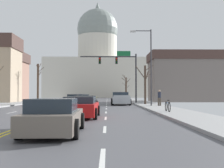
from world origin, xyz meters
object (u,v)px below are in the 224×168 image
object	(u,v)px
sedan_near_02	(84,104)
bicycle_parked	(168,106)
sedan_oncoming_02	(85,97)
sedan_near_03	(81,108)
sedan_near_01	(88,102)
street_lamp_right	(148,60)
pickup_truck_near_00	(121,99)
sedan_oncoming_00	(73,99)
sedan_oncoming_01	(78,98)
sedan_near_04	(54,117)
signal_gantry	(121,66)
pedestrian_00	(159,97)

from	to	relation	value
sedan_near_02	bicycle_parked	size ratio (longest dim) A/B	2.63
sedan_near_02	sedan_oncoming_02	distance (m)	46.26
sedan_near_03	sedan_near_01	bearing A→B (deg)	91.68
street_lamp_right	sedan_near_02	distance (m)	10.56
pickup_truck_near_00	sedan_oncoming_00	size ratio (longest dim) A/B	1.19
street_lamp_right	sedan_oncoming_01	bearing A→B (deg)	111.10
sedan_near_02	sedan_oncoming_01	xyz separation A→B (m)	(-3.71, 32.97, 0.02)
sedan_near_02	sedan_near_04	bearing A→B (deg)	-90.18
street_lamp_right	sedan_oncoming_02	distance (m)	40.10
sedan_near_01	bicycle_parked	world-z (taller)	sedan_near_01
signal_gantry	sedan_oncoming_00	size ratio (longest dim) A/B	1.78
signal_gantry	sedan_near_02	bearing A→B (deg)	-101.73
street_lamp_right	sedan_near_03	xyz separation A→B (m)	(-5.89, -13.51, -4.30)
pedestrian_00	bicycle_parked	world-z (taller)	pedestrian_00
sedan_oncoming_01	sedan_oncoming_02	xyz separation A→B (m)	(0.35, 13.16, -0.04)
sedan_near_02	sedan_oncoming_01	bearing A→B (deg)	96.43
pickup_truck_near_00	bicycle_parked	world-z (taller)	pickup_truck_near_00
sedan_oncoming_02	pedestrian_00	size ratio (longest dim) A/B	2.78
sedan_oncoming_00	sedan_oncoming_01	bearing A→B (deg)	91.00
sedan_oncoming_02	street_lamp_right	bearing A→B (deg)	-76.20
sedan_near_03	sedan_oncoming_02	bearing A→B (deg)	93.97
sedan_oncoming_01	signal_gantry	bearing A→B (deg)	-64.15
sedan_near_03	sedan_near_04	world-z (taller)	sedan_near_04
pickup_truck_near_00	sedan_near_03	distance (m)	19.34
sedan_near_01	sedan_near_03	xyz separation A→B (m)	(0.38, -13.01, 0.03)
sedan_oncoming_02	bicycle_parked	world-z (taller)	sedan_oncoming_02
bicycle_parked	sedan_oncoming_00	bearing A→B (deg)	111.43
sedan_near_01	street_lamp_right	bearing A→B (deg)	4.54
pedestrian_00	street_lamp_right	bearing A→B (deg)	161.50
sedan_near_01	sedan_oncoming_02	bearing A→B (deg)	94.73
street_lamp_right	sedan_oncoming_01	size ratio (longest dim) A/B	1.72
sedan_near_04	sedan_oncoming_01	bearing A→B (deg)	94.56
sedan_oncoming_01	sedan_near_04	bearing A→B (deg)	-85.44
sedan_oncoming_02	bicycle_parked	xyz separation A→B (m)	(9.51, -48.60, -0.06)
sedan_near_01	sedan_oncoming_01	bearing A→B (deg)	97.85
sedan_near_01	sedan_near_04	size ratio (longest dim) A/B	1.04
pedestrian_00	sedan_oncoming_01	bearing A→B (deg)	112.90
pedestrian_00	bicycle_parked	xyz separation A→B (m)	(-1.09, -9.53, -0.57)
sedan_oncoming_00	sedan_oncoming_01	xyz separation A→B (m)	(-0.19, 10.81, -0.01)
pickup_truck_near_00	sedan_oncoming_00	world-z (taller)	pickup_truck_near_00
street_lamp_right	pickup_truck_near_00	size ratio (longest dim) A/B	1.51
sedan_near_01	sedan_near_02	distance (m)	6.92
sedan_near_03	sedan_oncoming_00	world-z (taller)	sedan_oncoming_00
sedan_near_01	sedan_oncoming_02	size ratio (longest dim) A/B	1.00
street_lamp_right	bicycle_parked	size ratio (longest dim) A/B	4.54
signal_gantry	sedan_near_03	world-z (taller)	signal_gantry
sedan_oncoming_00	bicycle_parked	bearing A→B (deg)	-68.57
pickup_truck_near_00	sedan_oncoming_02	size ratio (longest dim) A/B	1.16
sedan_near_04	sedan_near_01	bearing A→B (deg)	90.23
sedan_near_03	pedestrian_00	world-z (taller)	pedestrian_00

